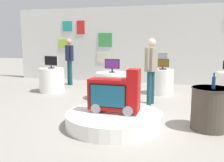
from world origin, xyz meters
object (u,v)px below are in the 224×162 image
(main_display_pedestal, at_px, (114,119))
(shopper_browsing_near_truck, at_px, (69,58))
(side_table_round, at_px, (210,108))
(tv_on_center_rear, at_px, (163,64))
(tv_on_left_rear, at_px, (112,65))
(display_pedestal_right_rear, at_px, (52,80))
(shopper_browsing_rear, at_px, (151,66))
(display_pedestal_center_rear, at_px, (162,82))
(display_pedestal_left_rear, at_px, (112,86))
(tv_on_right_rear, at_px, (51,62))
(bottle_on_side_table, at_px, (214,82))
(novelty_firetruck_tv, at_px, (115,95))

(main_display_pedestal, height_order, shopper_browsing_near_truck, shopper_browsing_near_truck)
(side_table_round, bearing_deg, tv_on_center_rear, 110.11)
(tv_on_left_rear, relative_size, display_pedestal_right_rear, 0.53)
(tv_on_left_rear, relative_size, shopper_browsing_rear, 0.25)
(tv_on_left_rear, height_order, display_pedestal_center_rear, tv_on_left_rear)
(shopper_browsing_rear, bearing_deg, tv_on_left_rear, 166.92)
(display_pedestal_left_rear, relative_size, tv_on_right_rear, 1.73)
(main_display_pedestal, bearing_deg, tv_on_left_rear, 106.02)
(display_pedestal_right_rear, relative_size, side_table_round, 1.00)
(shopper_browsing_near_truck, bearing_deg, side_table_round, -39.70)
(tv_on_left_rear, distance_m, side_table_round, 3.02)
(tv_on_left_rear, distance_m, tv_on_right_rear, 2.17)
(bottle_on_side_table, bearing_deg, tv_on_right_rear, 151.51)
(shopper_browsing_rear, bearing_deg, shopper_browsing_near_truck, 146.26)
(side_table_round, relative_size, shopper_browsing_rear, 0.47)
(main_display_pedestal, distance_m, shopper_browsing_near_truck, 4.91)
(main_display_pedestal, relative_size, display_pedestal_left_rear, 2.04)
(display_pedestal_left_rear, distance_m, tv_on_center_rear, 1.76)
(tv_on_center_rear, relative_size, bottle_on_side_table, 1.28)
(bottle_on_side_table, bearing_deg, display_pedestal_center_rear, 109.74)
(display_pedestal_right_rear, relative_size, tv_on_right_rear, 1.50)
(display_pedestal_center_rear, xyz_separation_m, tv_on_right_rear, (-3.39, -0.59, 0.59))
(display_pedestal_center_rear, bearing_deg, shopper_browsing_rear, -98.31)
(tv_on_center_rear, xyz_separation_m, shopper_browsing_near_truck, (-3.41, 0.81, 0.07))
(novelty_firetruck_tv, height_order, shopper_browsing_rear, shopper_browsing_rear)
(novelty_firetruck_tv, bearing_deg, tv_on_right_rear, 136.38)
(tv_on_left_rear, xyz_separation_m, tv_on_center_rear, (1.28, 1.09, -0.06))
(shopper_browsing_near_truck, bearing_deg, tv_on_center_rear, -13.36)
(shopper_browsing_near_truck, bearing_deg, main_display_pedestal, -55.59)
(tv_on_center_rear, distance_m, display_pedestal_right_rear, 3.48)
(main_display_pedestal, relative_size, tv_on_center_rear, 5.03)
(main_display_pedestal, bearing_deg, side_table_round, 8.99)
(display_pedestal_center_rear, height_order, side_table_round, side_table_round)
(display_pedestal_center_rear, bearing_deg, novelty_firetruck_tv, -101.66)
(tv_on_right_rear, relative_size, side_table_round, 0.66)
(display_pedestal_left_rear, bearing_deg, display_pedestal_center_rear, 40.30)
(tv_on_center_rear, xyz_separation_m, shopper_browsing_rear, (-0.20, -1.34, 0.07))
(display_pedestal_left_rear, distance_m, side_table_round, 2.97)
(display_pedestal_left_rear, xyz_separation_m, tv_on_right_rear, (-2.11, 0.50, 0.59))
(tv_on_left_rear, bearing_deg, display_pedestal_left_rear, 91.58)
(display_pedestal_right_rear, height_order, shopper_browsing_near_truck, shopper_browsing_near_truck)
(shopper_browsing_rear, bearing_deg, display_pedestal_right_rear, 166.68)
(bottle_on_side_table, relative_size, shopper_browsing_near_truck, 0.17)
(tv_on_center_rear, bearing_deg, tv_on_left_rear, -139.69)
(shopper_browsing_rear, bearing_deg, side_table_round, -51.21)
(display_pedestal_center_rear, relative_size, side_table_round, 0.97)
(display_pedestal_center_rear, bearing_deg, display_pedestal_left_rear, -139.70)
(tv_on_center_rear, bearing_deg, bottle_on_side_table, -70.25)
(novelty_firetruck_tv, xyz_separation_m, display_pedestal_center_rear, (0.66, 3.19, -0.23))
(display_pedestal_right_rear, xyz_separation_m, tv_on_right_rear, (0.00, -0.00, 0.59))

